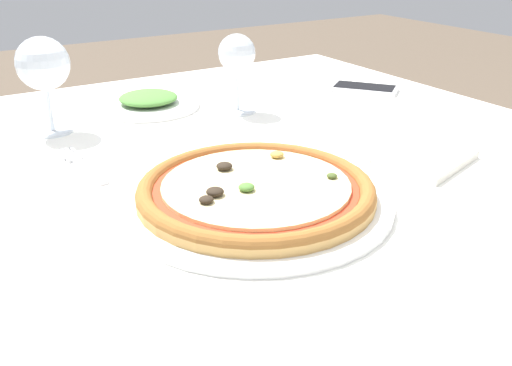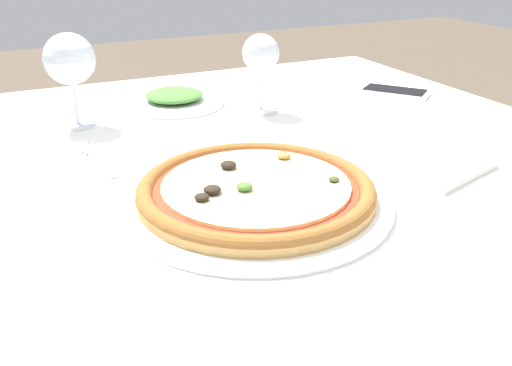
# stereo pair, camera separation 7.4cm
# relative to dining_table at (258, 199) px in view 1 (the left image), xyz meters

# --- Properties ---
(dining_table) EXTENTS (1.13, 1.18, 0.70)m
(dining_table) POSITION_rel_dining_table_xyz_m (0.00, 0.00, 0.00)
(dining_table) COLOR #997047
(dining_table) RESTS_ON ground_plane
(pizza_plate) EXTENTS (0.36, 0.36, 0.04)m
(pizza_plate) POSITION_rel_dining_table_xyz_m (-0.09, -0.15, 0.10)
(pizza_plate) COLOR white
(pizza_plate) RESTS_ON dining_table
(fork) EXTENTS (0.04, 0.17, 0.00)m
(fork) POSITION_rel_dining_table_xyz_m (-0.25, 0.11, 0.08)
(fork) COLOR silver
(fork) RESTS_ON dining_table
(wine_glass_far_left) EXTENTS (0.09, 0.09, 0.17)m
(wine_glass_far_left) POSITION_rel_dining_table_xyz_m (-0.25, 0.29, 0.20)
(wine_glass_far_left) COLOR silver
(wine_glass_far_left) RESTS_ON dining_table
(wine_glass_far_right) EXTENTS (0.07, 0.07, 0.15)m
(wine_glass_far_right) POSITION_rel_dining_table_xyz_m (0.09, 0.23, 0.19)
(wine_glass_far_right) COLOR silver
(wine_glass_far_right) RESTS_ON dining_table
(cell_phone) EXTENTS (0.14, 0.16, 0.01)m
(cell_phone) POSITION_rel_dining_table_xyz_m (0.41, 0.21, 0.08)
(cell_phone) COLOR white
(cell_phone) RESTS_ON dining_table
(side_plate) EXTENTS (0.20, 0.20, 0.03)m
(side_plate) POSITION_rel_dining_table_xyz_m (-0.05, 0.34, 0.09)
(side_plate) COLOR white
(side_plate) RESTS_ON dining_table
(napkin_folded) EXTENTS (0.18, 0.15, 0.01)m
(napkin_folded) POSITION_rel_dining_table_xyz_m (0.21, -0.16, 0.08)
(napkin_folded) COLOR silver
(napkin_folded) RESTS_ON dining_table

